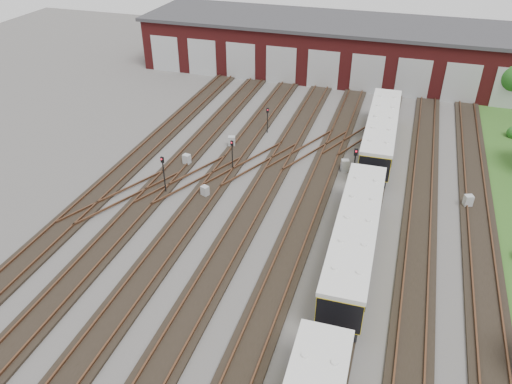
% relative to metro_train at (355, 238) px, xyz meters
% --- Properties ---
extents(ground, '(120.00, 120.00, 0.00)m').
position_rel_metro_train_xyz_m(ground, '(-6.00, -4.08, -1.82)').
color(ground, '#464341').
rests_on(ground, ground).
extents(track_network, '(30.40, 70.00, 0.33)m').
position_rel_metro_train_xyz_m(track_network, '(-6.17, -3.49, -1.71)').
color(track_network, black).
rests_on(track_network, ground).
extents(maintenance_shed, '(51.00, 12.50, 6.35)m').
position_rel_metro_train_xyz_m(maintenance_shed, '(-6.01, 35.90, 1.38)').
color(maintenance_shed, '#571516').
rests_on(maintenance_shed, ground).
extents(metro_train, '(2.83, 46.13, 2.91)m').
position_rel_metro_train_xyz_m(metro_train, '(0.00, 0.00, 0.00)').
color(metro_train, black).
rests_on(metro_train, ground).
extents(signal_mast_0, '(0.26, 0.25, 3.22)m').
position_rel_metro_train_xyz_m(signal_mast_0, '(-15.11, 3.62, 0.22)').
color(signal_mast_0, black).
rests_on(signal_mast_0, ground).
extents(signal_mast_1, '(0.26, 0.25, 2.55)m').
position_rel_metro_train_xyz_m(signal_mast_1, '(-10.66, 16.49, -0.17)').
color(signal_mast_1, black).
rests_on(signal_mast_1, ground).
extents(signal_mast_2, '(0.23, 0.22, 2.72)m').
position_rel_metro_train_xyz_m(signal_mast_2, '(-11.39, 8.68, -0.07)').
color(signal_mast_2, black).
rests_on(signal_mast_2, ground).
extents(signal_mast_3, '(0.30, 0.28, 3.52)m').
position_rel_metro_train_xyz_m(signal_mast_3, '(-1.34, 8.77, 0.43)').
color(signal_mast_3, black).
rests_on(signal_mast_3, ground).
extents(relay_cabinet_0, '(0.68, 0.60, 0.99)m').
position_rel_metro_train_xyz_m(relay_cabinet_0, '(-15.41, 8.28, -1.33)').
color(relay_cabinet_0, '#9A9D9E').
rests_on(relay_cabinet_0, ground).
extents(relay_cabinet_1, '(0.73, 0.66, 1.03)m').
position_rel_metro_train_xyz_m(relay_cabinet_1, '(-12.91, 12.66, -1.31)').
color(relay_cabinet_1, '#9A9D9E').
rests_on(relay_cabinet_1, ground).
extents(relay_cabinet_2, '(0.69, 0.64, 0.93)m').
position_rel_metro_train_xyz_m(relay_cabinet_2, '(-11.99, 4.10, -1.36)').
color(relay_cabinet_2, '#9A9D9E').
rests_on(relay_cabinet_2, ground).
extents(relay_cabinet_3, '(0.76, 0.70, 1.03)m').
position_rel_metro_train_xyz_m(relay_cabinet_3, '(-2.34, 11.37, -1.30)').
color(relay_cabinet_3, '#9A9D9E').
rests_on(relay_cabinet_3, ground).
extents(relay_cabinet_4, '(0.75, 0.69, 1.01)m').
position_rel_metro_train_xyz_m(relay_cabinet_4, '(7.29, 8.75, -1.32)').
color(relay_cabinet_4, '#9A9D9E').
rests_on(relay_cabinet_4, ground).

